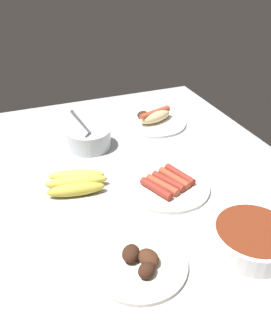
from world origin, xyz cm
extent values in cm
cube|color=#B2B2B7|center=(0.00, 0.00, -1.50)|extent=(120.00, 90.00, 3.00)
cylinder|color=white|center=(30.32, -13.82, 0.50)|extent=(20.33, 20.33, 1.00)
ellipsoid|color=#381E14|center=(28.79, -15.19, 2.54)|extent=(5.90, 5.70, 3.09)
ellipsoid|color=#472819|center=(31.06, -12.17, 2.38)|extent=(5.92, 5.27, 2.75)
ellipsoid|color=#381E14|center=(33.94, -13.80, 2.40)|extent=(4.70, 5.00, 2.81)
cylinder|color=white|center=(7.90, 3.63, 0.50)|extent=(22.87, 22.87, 1.00)
cylinder|color=maroon|center=(9.70, -0.78, 2.08)|extent=(10.39, 5.87, 2.17)
cylinder|color=#AD472D|center=(8.80, 1.42, 2.08)|extent=(10.30, 6.25, 2.17)
cylinder|color=maroon|center=(7.90, 3.63, 2.08)|extent=(10.27, 6.35, 2.17)
cylinder|color=#AD472D|center=(7.00, 5.84, 2.08)|extent=(10.44, 5.61, 2.17)
cylinder|color=maroon|center=(6.10, 8.05, 2.08)|extent=(10.50, 5.20, 2.17)
cylinder|color=silver|center=(-21.78, -10.66, 3.16)|extent=(14.26, 14.26, 6.32)
cylinder|color=beige|center=(-21.78, -10.66, 4.42)|extent=(12.54, 12.54, 2.84)
cube|color=#B7B7BC|center=(-18.57, -12.44, 9.22)|extent=(3.89, 8.91, 13.97)
cylinder|color=white|center=(-29.23, 16.12, 0.50)|extent=(22.91, 22.91, 1.00)
ellipsoid|color=#E5C689|center=(-29.23, 16.12, 3.20)|extent=(9.73, 14.63, 4.40)
cylinder|color=#AD472D|center=(-29.23, 16.12, 4.41)|extent=(6.09, 12.92, 2.40)
ellipsoid|color=#381E14|center=(-33.39, 13.08, 2.40)|extent=(4.23, 4.90, 2.80)
ellipsoid|color=gold|center=(1.89, -20.58, 1.80)|extent=(6.01, 15.71, 3.60)
ellipsoid|color=#E5D14C|center=(-1.40, -19.74, 1.89)|extent=(6.72, 17.18, 3.78)
ellipsoid|color=#E5D14C|center=(-4.70, -18.89, 1.63)|extent=(8.01, 16.11, 3.25)
cylinder|color=white|center=(34.22, 11.52, 2.43)|extent=(18.68, 18.68, 4.87)
cylinder|color=maroon|center=(34.22, 11.52, 4.47)|extent=(16.81, 16.81, 1.00)
camera|label=1|loc=(76.32, -32.75, 57.81)|focal=37.27mm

